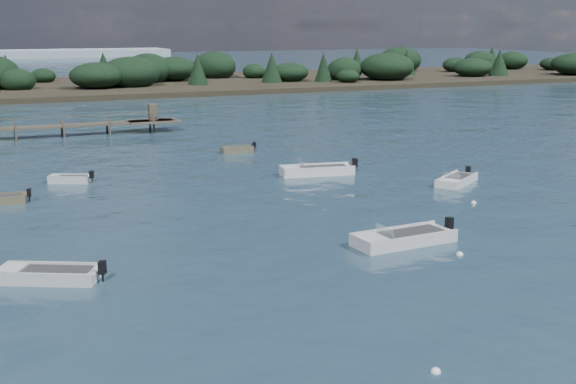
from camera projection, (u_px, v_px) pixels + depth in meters
name	position (u px, v px, depth m)	size (l,w,h in m)	color
ground	(94.00, 119.00, 81.10)	(400.00, 400.00, 0.00)	#182B38
dinghy_mid_white_b	(457.00, 182.00, 48.07)	(4.25, 3.56, 1.10)	silver
dinghy_extra_a	(0.00, 201.00, 42.80)	(3.39, 1.76, 0.99)	brown
dinghy_mid_grey	(49.00, 277.00, 29.84)	(4.40, 3.24, 1.13)	#AEB2B5
dinghy_extra_b	(317.00, 172.00, 51.02)	(5.64, 2.53, 1.37)	silver
tender_far_white	(70.00, 180.00, 48.41)	(2.97, 2.09, 1.02)	#AEB2B5
dinghy_mid_white_a	(403.00, 240.00, 34.90)	(5.51, 2.21, 1.28)	#AEB2B5
tender_far_grey_b	(237.00, 151.00, 59.90)	(2.93, 1.12, 1.00)	brown
buoy_a	(436.00, 372.00, 21.96)	(0.32, 0.32, 0.32)	white
buoy_b	(460.00, 255.00, 33.20)	(0.32, 0.32, 0.32)	white
buoy_c	(40.00, 275.00, 30.49)	(0.32, 0.32, 0.32)	white
buoy_d	(474.00, 203.00, 42.79)	(0.32, 0.32, 0.32)	white
far_headland	(203.00, 74.00, 126.09)	(190.00, 40.00, 5.80)	black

